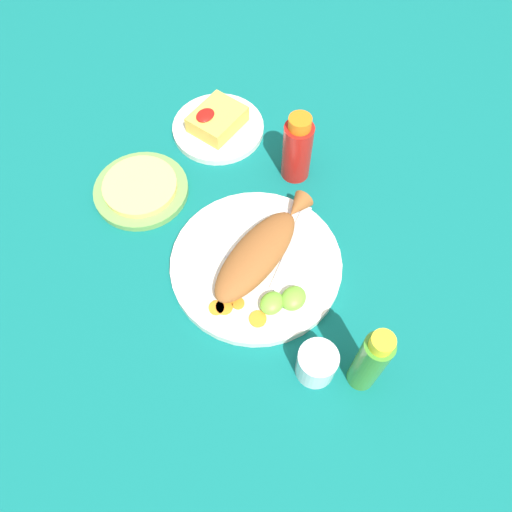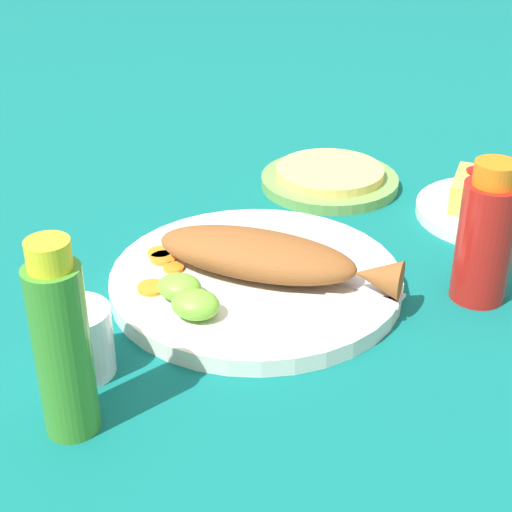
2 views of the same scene
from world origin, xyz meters
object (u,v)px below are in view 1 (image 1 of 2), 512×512
at_px(fork_far, 293,241).
at_px(side_plate_fries, 218,128).
at_px(salt_cup, 316,364).
at_px(tortilla_plate, 143,189).
at_px(main_plate, 256,264).
at_px(fork_near, 272,226).
at_px(hot_sauce_bottle_red, 297,149).
at_px(fried_fish, 260,251).
at_px(hot_sauce_bottle_green, 370,361).

xyz_separation_m(fork_far, side_plate_fries, (-0.14, -0.29, -0.01)).
distance_m(fork_far, salt_cup, 0.23).
bearing_deg(tortilla_plate, side_plate_fries, 174.89).
distance_m(main_plate, fork_near, 0.08).
xyz_separation_m(main_plate, hot_sauce_bottle_red, (-0.22, -0.06, 0.06)).
bearing_deg(side_plate_fries, fried_fish, 51.60).
bearing_deg(fork_near, tortilla_plate, 120.42).
height_order(main_plate, fried_fish, fried_fish).
relative_size(fried_fish, fork_near, 1.41).
bearing_deg(fried_fish, fork_near, -163.61).
bearing_deg(fork_far, fork_near, 73.21).
bearing_deg(salt_cup, main_plate, -117.06).
bearing_deg(tortilla_plate, hot_sauce_bottle_green, 82.89).
bearing_deg(side_plate_fries, tortilla_plate, -5.11).
distance_m(hot_sauce_bottle_green, tortilla_plate, 0.54).
xyz_separation_m(hot_sauce_bottle_red, side_plate_fries, (0.00, -0.19, -0.06)).
height_order(fork_near, side_plate_fries, fork_near).
xyz_separation_m(salt_cup, side_plate_fries, (-0.31, -0.45, -0.02)).
height_order(main_plate, tortilla_plate, main_plate).
distance_m(fried_fish, side_plate_fries, 0.33).
bearing_deg(tortilla_plate, main_plate, 89.22).
bearing_deg(fork_far, side_plate_fries, 49.25).
distance_m(main_plate, hot_sauce_bottle_green, 0.27).
bearing_deg(main_plate, fork_near, -164.90).
relative_size(hot_sauce_bottle_red, salt_cup, 2.31).
height_order(fried_fish, side_plate_fries, fried_fish).
height_order(fried_fish, hot_sauce_bottle_green, hot_sauce_bottle_green).
bearing_deg(side_plate_fries, fork_near, 59.46).
xyz_separation_m(main_plate, fork_near, (-0.08, -0.02, 0.01)).
xyz_separation_m(fork_near, tortilla_plate, (0.07, -0.26, -0.01)).
relative_size(hot_sauce_bottle_green, tortilla_plate, 0.93).
distance_m(main_plate, hot_sauce_bottle_red, 0.24).
xyz_separation_m(fork_far, tortilla_plate, (0.07, -0.31, -0.01)).
bearing_deg(salt_cup, hot_sauce_bottle_green, 117.18).
distance_m(hot_sauce_bottle_red, hot_sauce_bottle_green, 0.42).
bearing_deg(hot_sauce_bottle_green, salt_cup, -62.82).
relative_size(hot_sauce_bottle_red, tortilla_plate, 0.81).
height_order(main_plate, fork_far, fork_far).
distance_m(hot_sauce_bottle_red, tortilla_plate, 0.31).
bearing_deg(salt_cup, hot_sauce_bottle_red, -141.24).
height_order(hot_sauce_bottle_green, tortilla_plate, hot_sauce_bottle_green).
height_order(main_plate, hot_sauce_bottle_red, hot_sauce_bottle_red).
xyz_separation_m(salt_cup, tortilla_plate, (-0.10, -0.46, -0.02)).
distance_m(fork_far, tortilla_plate, 0.31).
xyz_separation_m(fork_near, salt_cup, (0.17, 0.21, 0.01)).
distance_m(fried_fish, salt_cup, 0.22).
relative_size(hot_sauce_bottle_green, side_plate_fries, 0.89).
height_order(fried_fish, hot_sauce_bottle_red, hot_sauce_bottle_red).
bearing_deg(fried_fish, hot_sauce_bottle_green, 72.67).
distance_m(salt_cup, side_plate_fries, 0.54).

